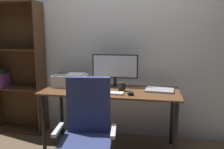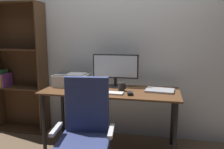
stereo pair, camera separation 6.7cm
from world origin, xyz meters
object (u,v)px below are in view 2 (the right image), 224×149
(printer, at_px, (72,80))
(laptop, at_px, (160,90))
(coffee_mug, at_px, (121,87))
(bookshelf, at_px, (19,69))
(monitor, at_px, (115,68))
(desk, at_px, (111,97))
(office_chair, at_px, (85,140))
(mouse, at_px, (130,94))
(keyboard, at_px, (110,93))

(printer, bearing_deg, laptop, -3.46)
(printer, bearing_deg, coffee_mug, -11.92)
(bookshelf, bearing_deg, monitor, -5.66)
(desk, height_order, monitor, monitor)
(monitor, relative_size, coffee_mug, 5.78)
(desk, height_order, coffee_mug, coffee_mug)
(coffee_mug, relative_size, bookshelf, 0.05)
(bookshelf, bearing_deg, coffee_mug, -12.38)
(printer, bearing_deg, office_chair, -62.24)
(mouse, height_order, coffee_mug, coffee_mug)
(office_chair, bearing_deg, bookshelf, 134.11)
(desk, distance_m, keyboard, 0.19)
(keyboard, relative_size, office_chair, 0.29)
(keyboard, relative_size, printer, 0.72)
(monitor, distance_m, keyboard, 0.41)
(monitor, distance_m, printer, 0.58)
(laptop, height_order, bookshelf, bookshelf)
(desk, relative_size, keyboard, 5.52)
(keyboard, bearing_deg, coffee_mug, 57.97)
(mouse, height_order, bookshelf, bookshelf)
(desk, xyz_separation_m, office_chair, (-0.07, -0.76, -0.19))
(keyboard, xyz_separation_m, bookshelf, (-1.45, 0.49, 0.14))
(printer, bearing_deg, keyboard, -26.95)
(desk, distance_m, coffee_mug, 0.19)
(keyboard, distance_m, bookshelf, 1.54)
(monitor, relative_size, laptop, 1.78)
(monitor, bearing_deg, laptop, -12.80)
(laptop, height_order, printer, printer)
(office_chair, distance_m, bookshelf, 1.79)
(keyboard, relative_size, bookshelf, 0.16)
(mouse, relative_size, office_chair, 0.10)
(monitor, height_order, laptop, monitor)
(monitor, xyz_separation_m, bookshelf, (-1.44, 0.14, -0.09))
(mouse, distance_m, laptop, 0.39)
(desk, distance_m, office_chair, 0.79)
(mouse, bearing_deg, monitor, 109.12)
(monitor, height_order, keyboard, monitor)
(monitor, xyz_separation_m, office_chair, (-0.09, -0.94, -0.52))
(laptop, distance_m, bookshelf, 2.01)
(desk, relative_size, monitor, 2.81)
(bookshelf, bearing_deg, mouse, -16.52)
(desk, relative_size, mouse, 16.67)
(mouse, xyz_separation_m, coffee_mug, (-0.12, 0.16, 0.03))
(office_chair, bearing_deg, laptop, 44.73)
(printer, relative_size, bookshelf, 0.22)
(keyboard, distance_m, office_chair, 0.67)
(office_chair, bearing_deg, desk, 77.69)
(monitor, distance_m, laptop, 0.61)
(keyboard, height_order, office_chair, office_chair)
(desk, bearing_deg, keyboard, -78.87)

